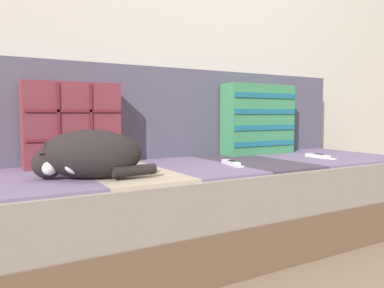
{
  "coord_description": "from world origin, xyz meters",
  "views": [
    {
      "loc": [
        -1.02,
        -1.36,
        0.63
      ],
      "look_at": [
        -0.2,
        0.06,
        0.5
      ],
      "focal_mm": 35.0,
      "sensor_mm": 36.0,
      "label": 1
    }
  ],
  "objects_px": {
    "couch": "(219,202)",
    "throw_pillow_striped": "(258,119)",
    "sleeping_cat": "(86,156)",
    "throw_pillow_quilted": "(72,125)",
    "game_remote_near": "(319,156)",
    "game_remote_far": "(232,163)"
  },
  "relations": [
    {
      "from": "game_remote_near",
      "to": "throw_pillow_quilted",
      "type": "bearing_deg",
      "value": 164.96
    },
    {
      "from": "couch",
      "to": "throw_pillow_striped",
      "type": "height_order",
      "value": "throw_pillow_striped"
    },
    {
      "from": "throw_pillow_quilted",
      "to": "sleeping_cat",
      "type": "relative_size",
      "value": 1.0
    },
    {
      "from": "throw_pillow_quilted",
      "to": "throw_pillow_striped",
      "type": "relative_size",
      "value": 0.91
    },
    {
      "from": "game_remote_near",
      "to": "throw_pillow_striped",
      "type": "bearing_deg",
      "value": 114.07
    },
    {
      "from": "game_remote_near",
      "to": "couch",
      "type": "bearing_deg",
      "value": 167.33
    },
    {
      "from": "throw_pillow_quilted",
      "to": "game_remote_near",
      "type": "height_order",
      "value": "throw_pillow_quilted"
    },
    {
      "from": "game_remote_far",
      "to": "throw_pillow_striped",
      "type": "bearing_deg",
      "value": 37.04
    },
    {
      "from": "throw_pillow_striped",
      "to": "game_remote_near",
      "type": "relative_size",
      "value": 2.29
    },
    {
      "from": "sleeping_cat",
      "to": "couch",
      "type": "bearing_deg",
      "value": 13.3
    },
    {
      "from": "throw_pillow_quilted",
      "to": "throw_pillow_striped",
      "type": "height_order",
      "value": "throw_pillow_striped"
    },
    {
      "from": "couch",
      "to": "game_remote_far",
      "type": "distance_m",
      "value": 0.24
    },
    {
      "from": "throw_pillow_quilted",
      "to": "game_remote_far",
      "type": "xyz_separation_m",
      "value": [
        0.64,
        -0.32,
        -0.18
      ]
    },
    {
      "from": "couch",
      "to": "game_remote_far",
      "type": "relative_size",
      "value": 11.08
    },
    {
      "from": "throw_pillow_quilted",
      "to": "game_remote_far",
      "type": "distance_m",
      "value": 0.73
    },
    {
      "from": "couch",
      "to": "game_remote_near",
      "type": "height_order",
      "value": "game_remote_near"
    },
    {
      "from": "sleeping_cat",
      "to": "throw_pillow_quilted",
      "type": "bearing_deg",
      "value": 85.14
    },
    {
      "from": "couch",
      "to": "sleeping_cat",
      "type": "xyz_separation_m",
      "value": [
        -0.68,
        -0.16,
        0.28
      ]
    },
    {
      "from": "couch",
      "to": "throw_pillow_striped",
      "type": "xyz_separation_m",
      "value": [
        0.41,
        0.2,
        0.4
      ]
    },
    {
      "from": "sleeping_cat",
      "to": "game_remote_far",
      "type": "relative_size",
      "value": 2.14
    },
    {
      "from": "throw_pillow_striped",
      "to": "game_remote_near",
      "type": "bearing_deg",
      "value": -65.93
    },
    {
      "from": "throw_pillow_quilted",
      "to": "sleeping_cat",
      "type": "distance_m",
      "value": 0.38
    }
  ]
}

